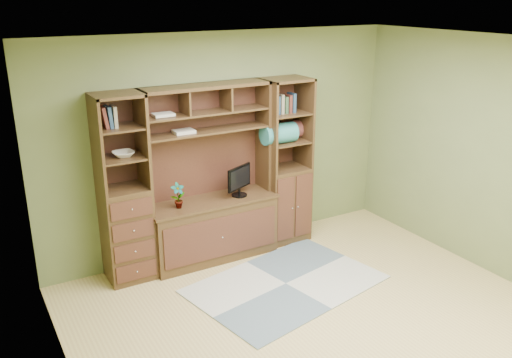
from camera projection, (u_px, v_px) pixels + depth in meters
room at (327, 196)px, 4.79m from camera, size 4.60×4.10×2.64m
center_hutch at (211, 176)px, 6.15m from camera, size 1.54×0.53×2.05m
left_tower at (124, 190)px, 5.71m from camera, size 0.50×0.45×2.05m
right_tower at (285, 162)px, 6.67m from camera, size 0.55×0.45×2.05m
rug at (286, 284)px, 5.87m from camera, size 2.20×1.68×0.01m
monitor at (239, 176)px, 6.30m from camera, size 0.45×0.34×0.50m
orchid at (178, 196)px, 5.97m from camera, size 0.15×0.10×0.29m
magazines at (184, 132)px, 5.92m from camera, size 0.23×0.17×0.03m
bowl at (123, 154)px, 5.60m from camera, size 0.22×0.22×0.05m
blanket_teal at (279, 133)px, 6.44m from camera, size 0.42×0.24×0.24m
blanket_red at (288, 130)px, 6.65m from camera, size 0.38×0.21×0.21m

